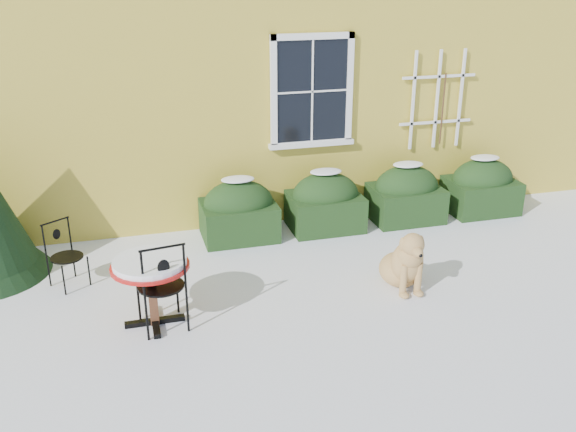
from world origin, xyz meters
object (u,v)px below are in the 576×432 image
object	(u,v)px
patio_chair_near	(162,285)
dog	(405,264)
patio_chair_far	(65,254)
bistro_table	(150,271)

from	to	relation	value
patio_chair_near	dog	world-z (taller)	patio_chair_near
patio_chair_far	dog	world-z (taller)	patio_chair_far
bistro_table	patio_chair_far	world-z (taller)	patio_chair_far
bistro_table	patio_chair_far	bearing A→B (deg)	128.08
dog	patio_chair_far	bearing A→B (deg)	164.88
bistro_table	patio_chair_near	size ratio (longest dim) A/B	0.81
dog	patio_chair_near	bearing A→B (deg)	-175.63
patio_chair_near	patio_chair_far	bearing A→B (deg)	-59.65
patio_chair_far	bistro_table	bearing A→B (deg)	-85.09
patio_chair_near	dog	xyz separation A→B (m)	(2.90, 0.14, -0.20)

